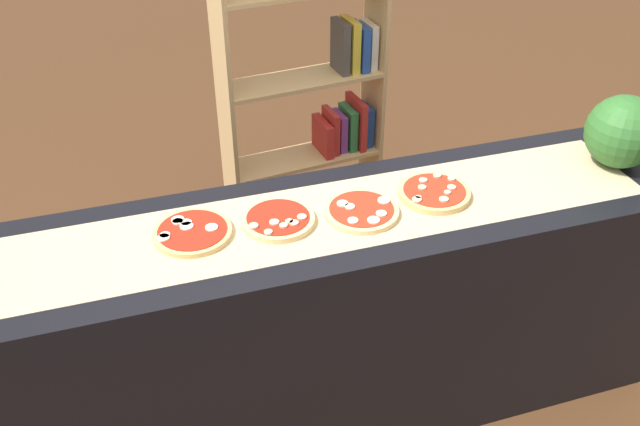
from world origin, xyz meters
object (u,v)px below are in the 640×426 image
(pizza_mushroom_3, at_px, (434,193))
(pizza_mozzarella_0, at_px, (192,232))
(pizza_mozzarella_2, at_px, (362,211))
(watermelon, at_px, (623,132))
(pizza_mushroom_1, at_px, (278,220))
(bookshelf, at_px, (322,84))

(pizza_mushroom_3, bearing_deg, pizza_mozzarella_0, 178.39)
(pizza_mozzarella_2, relative_size, watermelon, 0.93)
(pizza_mushroom_1, xyz_separation_m, watermelon, (1.25, -0.00, 0.12))
(watermelon, distance_m, bookshelf, 1.41)
(pizza_mozzarella_0, bearing_deg, pizza_mushroom_1, -3.70)
(pizza_mozzarella_2, bearing_deg, pizza_mozzarella_0, 174.77)
(pizza_mozzarella_2, height_order, bookshelf, bookshelf)
(pizza_mozzarella_0, height_order, pizza_mozzarella_2, same)
(pizza_mozzarella_2, height_order, pizza_mushroom_3, pizza_mushroom_3)
(pizza_mushroom_1, relative_size, bookshelf, 0.14)
(pizza_mushroom_1, height_order, watermelon, watermelon)
(pizza_mushroom_1, xyz_separation_m, pizza_mozzarella_2, (0.27, -0.03, -0.00))
(pizza_mushroom_1, xyz_separation_m, pizza_mushroom_3, (0.54, -0.01, 0.00))
(pizza_mozzarella_0, bearing_deg, pizza_mozzarella_2, -5.23)
(pizza_mozzarella_0, xyz_separation_m, pizza_mozzarella_2, (0.54, -0.05, -0.00))
(pizza_mushroom_3, distance_m, watermelon, 0.72)
(pizza_mozzarella_2, bearing_deg, pizza_mushroom_3, 5.67)
(pizza_mushroom_3, xyz_separation_m, watermelon, (0.71, 0.00, 0.12))
(pizza_mozzarella_0, relative_size, watermelon, 0.94)
(pizza_mozzarella_2, distance_m, bookshelf, 1.23)
(pizza_mushroom_1, distance_m, pizza_mushroom_3, 0.54)
(pizza_mushroom_1, distance_m, watermelon, 1.26)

